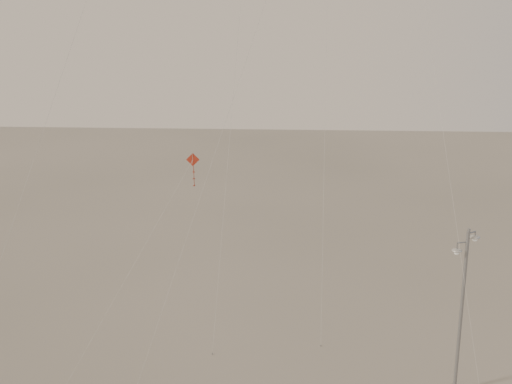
{
  "coord_description": "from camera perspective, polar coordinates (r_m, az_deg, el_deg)",
  "views": [
    {
      "loc": [
        1.58,
        -27.67,
        20.35
      ],
      "look_at": [
        -0.25,
        5.0,
        11.14
      ],
      "focal_mm": 50.0,
      "sensor_mm": 36.0,
      "label": 1
    }
  ],
  "objects": [
    {
      "name": "kite_4",
      "position": [
        40.5,
        13.39,
        13.92
      ],
      "size": [
        3.3,
        15.06,
        26.55
      ],
      "rotation": [
        0.0,
        0.0,
        1.86
      ],
      "color": "#332F2A",
      "rests_on": "ground"
    },
    {
      "name": "kite_3",
      "position": [
        31.36,
        -8.25,
        -3.19
      ],
      "size": [
        8.01,
        1.3,
        13.79
      ],
      "rotation": [
        0.0,
        0.0,
        -0.05
      ],
      "color": "maroon",
      "rests_on": "ground"
    },
    {
      "name": "kite_1",
      "position": [
        38.13,
        0.1,
        12.93
      ],
      "size": [
        8.6,
        8.13,
        25.65
      ],
      "rotation": [
        0.0,
        0.0,
        -0.86
      ],
      "color": "#332F2A",
      "rests_on": "ground"
    },
    {
      "name": "street_lamp",
      "position": [
        38.34,
        16.11,
        -8.82
      ],
      "size": [
        1.48,
        1.02,
        9.05
      ],
      "color": "#9A9DA2",
      "rests_on": "ground"
    }
  ]
}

